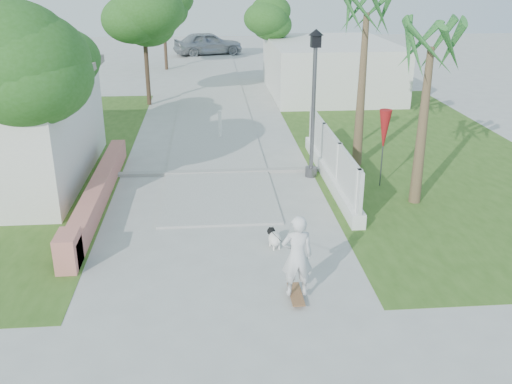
{
  "coord_description": "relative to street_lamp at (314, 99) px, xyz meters",
  "views": [
    {
      "loc": [
        -0.2,
        -10.98,
        6.05
      ],
      "look_at": [
        0.85,
        1.53,
        1.1
      ],
      "focal_mm": 40.0,
      "sensor_mm": 36.0,
      "label": 1
    }
  ],
  "objects": [
    {
      "name": "parked_car",
      "position": [
        -3.01,
        26.76,
        -1.58
      ],
      "size": [
        5.33,
        3.29,
        1.7
      ],
      "primitive_type": "imported",
      "rotation": [
        0.0,
        0.0,
        1.85
      ],
      "color": "#ACAEB4",
      "rests_on": "ground"
    },
    {
      "name": "tree_path_right",
      "position": [
        0.32,
        14.48,
        1.07
      ],
      "size": [
        3.0,
        3.0,
        4.79
      ],
      "color": "#4C3826",
      "rests_on": "ground"
    },
    {
      "name": "bollard",
      "position": [
        -2.7,
        4.5,
        -1.84
      ],
      "size": [
        0.14,
        0.14,
        1.09
      ],
      "color": "white",
      "rests_on": "ground"
    },
    {
      "name": "grass_right",
      "position": [
        4.1,
        2.5,
        -2.42
      ],
      "size": [
        8.0,
        20.0,
        0.01
      ],
      "primitive_type": "cube",
      "color": "#33571B",
      "rests_on": "ground"
    },
    {
      "name": "path_strip",
      "position": [
        -2.9,
        14.5,
        -2.4
      ],
      "size": [
        3.2,
        36.0,
        0.06
      ],
      "primitive_type": "cube",
      "color": "#B7B7B2",
      "rests_on": "ground"
    },
    {
      "name": "skateboarder",
      "position": [
        -1.57,
        -6.59,
        -1.55
      ],
      "size": [
        0.62,
        2.86,
        1.77
      ],
      "rotation": [
        0.0,
        0.0,
        3.17
      ],
      "color": "brown",
      "rests_on": "ground"
    },
    {
      "name": "tree_path_far",
      "position": [
        -5.68,
        20.48,
        1.39
      ],
      "size": [
        3.2,
        3.2,
        5.17
      ],
      "color": "#4C3826",
      "rests_on": "ground"
    },
    {
      "name": "grass_left",
      "position": [
        -9.9,
        2.5,
        -2.42
      ],
      "size": [
        8.0,
        20.0,
        0.01
      ],
      "primitive_type": "cube",
      "color": "#33571B",
      "rests_on": "ground"
    },
    {
      "name": "street_lamp",
      "position": [
        0.0,
        0.0,
        0.0
      ],
      "size": [
        0.44,
        0.44,
        4.44
      ],
      "color": "#59595E",
      "rests_on": "ground"
    },
    {
      "name": "palm_far",
      "position": [
        1.7,
        1.0,
        2.06
      ],
      "size": [
        1.8,
        1.8,
        5.3
      ],
      "color": "brown",
      "rests_on": "ground"
    },
    {
      "name": "lattice_fence",
      "position": [
        0.5,
        -0.5,
        -1.88
      ],
      "size": [
        0.35,
        7.0,
        1.5
      ],
      "color": "white",
      "rests_on": "ground"
    },
    {
      "name": "ground",
      "position": [
        -2.9,
        -5.5,
        -2.43
      ],
      "size": [
        90.0,
        90.0,
        0.0
      ],
      "primitive_type": "plane",
      "color": "#B7B7B2",
      "rests_on": "ground"
    },
    {
      "name": "tree_left_near",
      "position": [
        -7.38,
        -2.52,
        1.4
      ],
      "size": [
        3.6,
        3.6,
        5.28
      ],
      "color": "#4C3826",
      "rests_on": "ground"
    },
    {
      "name": "curb",
      "position": [
        -2.9,
        0.5,
        -2.38
      ],
      "size": [
        6.5,
        0.25,
        0.1
      ],
      "primitive_type": "cube",
      "color": "#999993",
      "rests_on": "ground"
    },
    {
      "name": "dog",
      "position": [
        -1.69,
        -4.7,
        -2.19
      ],
      "size": [
        0.41,
        0.63,
        0.44
      ],
      "rotation": [
        0.0,
        0.0,
        0.27
      ],
      "color": "white",
      "rests_on": "ground"
    },
    {
      "name": "pink_wall",
      "position": [
        -6.2,
        -1.95,
        -2.11
      ],
      "size": [
        0.45,
        8.2,
        0.8
      ],
      "color": "#C26F63",
      "rests_on": "ground"
    },
    {
      "name": "palm_near",
      "position": [
        2.5,
        -2.3,
        1.53
      ],
      "size": [
        1.8,
        1.8,
        4.7
      ],
      "color": "brown",
      "rests_on": "ground"
    },
    {
      "name": "patio_umbrella",
      "position": [
        1.9,
        -1.0,
        -0.74
      ],
      "size": [
        0.36,
        0.36,
        2.3
      ],
      "color": "#59595E",
      "rests_on": "ground"
    },
    {
      "name": "tree_path_left",
      "position": [
        -5.88,
        10.48,
        1.39
      ],
      "size": [
        3.4,
        3.4,
        5.23
      ],
      "color": "#4C3826",
      "rests_on": "ground"
    },
    {
      "name": "tree_left_mid",
      "position": [
        -8.38,
        2.98,
        1.07
      ],
      "size": [
        3.2,
        3.2,
        4.85
      ],
      "color": "#4C3826",
      "rests_on": "ground"
    },
    {
      "name": "building_right",
      "position": [
        3.1,
        12.5,
        -1.13
      ],
      "size": [
        6.0,
        8.0,
        2.6
      ],
      "primitive_type": "cube",
      "color": "silver",
      "rests_on": "ground"
    }
  ]
}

